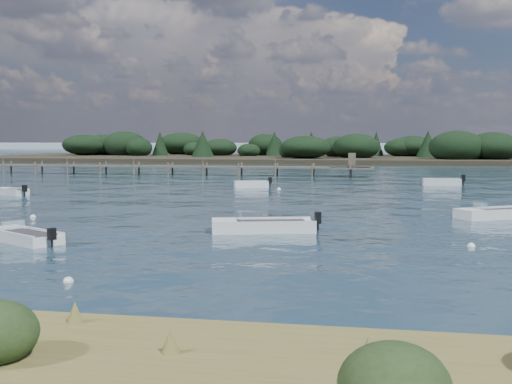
% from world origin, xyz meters
% --- Properties ---
extents(ground, '(400.00, 400.00, 0.00)m').
position_xyz_m(ground, '(0.00, 60.00, 0.00)').
color(ground, '#172A37').
rests_on(ground, ground).
extents(shore_lip, '(160.00, 0.60, 0.30)m').
position_xyz_m(shore_lip, '(0.00, -12.20, 0.00)').
color(shore_lip, black).
rests_on(shore_lip, ground).
extents(tender_far_grey, '(3.30, 2.29, 1.06)m').
position_xyz_m(tender_far_grey, '(-20.98, 19.60, 0.15)').
color(tender_far_grey, '#B3B8BA').
rests_on(tender_far_grey, ground).
extents(tender_far_grey_b, '(3.77, 1.39, 1.29)m').
position_xyz_m(tender_far_grey_b, '(12.67, 35.94, 0.18)').
color(tender_far_grey_b, '#B3B8BA').
rests_on(tender_far_grey_b, ground).
extents(tender_far_white, '(3.40, 2.10, 1.15)m').
position_xyz_m(tender_far_white, '(-4.23, 30.47, 0.16)').
color(tender_far_white, silver).
rests_on(tender_far_white, ground).
extents(dinghy_near_olive, '(4.12, 3.25, 1.03)m').
position_xyz_m(dinghy_near_olive, '(-7.99, -0.73, 0.13)').
color(dinghy_near_olive, silver).
rests_on(dinghy_near_olive, ground).
extents(dinghy_mid_white_b, '(4.49, 3.52, 1.14)m').
position_xyz_m(dinghy_mid_white_b, '(12.99, 11.24, 0.15)').
color(dinghy_mid_white_b, silver).
rests_on(dinghy_mid_white_b, ground).
extents(dinghy_mid_white_a, '(5.21, 2.96, 1.20)m').
position_xyz_m(dinghy_mid_white_a, '(1.41, 4.00, 0.16)').
color(dinghy_mid_white_a, silver).
rests_on(dinghy_mid_white_a, ground).
extents(buoy_a, '(0.32, 0.32, 0.32)m').
position_xyz_m(buoy_a, '(-2.58, -7.49, 0.00)').
color(buoy_a, silver).
rests_on(buoy_a, ground).
extents(buoy_b, '(0.32, 0.32, 0.32)m').
position_xyz_m(buoy_b, '(10.40, 1.38, 0.00)').
color(buoy_b, silver).
rests_on(buoy_b, ground).
extents(buoy_c, '(0.32, 0.32, 0.32)m').
position_xyz_m(buoy_c, '(-11.99, 7.00, 0.00)').
color(buoy_c, silver).
rests_on(buoy_c, ground).
extents(buoy_e, '(0.32, 0.32, 0.32)m').
position_xyz_m(buoy_e, '(-1.48, 28.69, 0.00)').
color(buoy_e, silver).
rests_on(buoy_e, ground).
extents(jetty, '(64.50, 3.20, 3.40)m').
position_xyz_m(jetty, '(-21.74, 47.99, 0.98)').
color(jetty, brown).
rests_on(jetty, ground).
extents(far_headland, '(190.00, 40.00, 5.80)m').
position_xyz_m(far_headland, '(25.00, 100.00, 1.96)').
color(far_headland, black).
rests_on(far_headland, ground).
extents(distant_haze, '(280.00, 20.00, 2.40)m').
position_xyz_m(distant_haze, '(-90.00, 230.00, 0.00)').
color(distant_haze, '#8EA2AF').
rests_on(distant_haze, ground).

